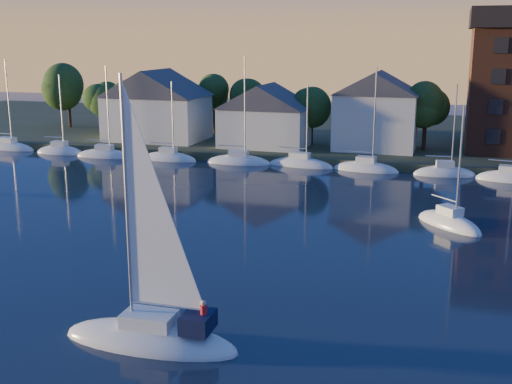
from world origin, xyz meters
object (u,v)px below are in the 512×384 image
at_px(clubhouse_west, 157,104).
at_px(hero_sailboat, 152,333).
at_px(clubhouse_east, 376,110).
at_px(clubhouse_centre, 266,115).
at_px(drifting_sailboat_right, 449,225).

bearing_deg(clubhouse_west, hero_sailboat, -64.69).
bearing_deg(clubhouse_east, clubhouse_west, -178.09).
distance_m(clubhouse_west, clubhouse_east, 30.02).
bearing_deg(clubhouse_west, clubhouse_centre, -3.58).
xyz_separation_m(clubhouse_west, clubhouse_east, (30.00, 1.00, 0.07)).
relative_size(clubhouse_west, clubhouse_centre, 1.18).
distance_m(clubhouse_centre, hero_sailboat, 54.51).
bearing_deg(clubhouse_centre, drifting_sailboat_right, -49.53).
bearing_deg(clubhouse_east, clubhouse_centre, -171.87).
height_order(clubhouse_centre, drifting_sailboat_right, drifting_sailboat_right).
bearing_deg(hero_sailboat, drifting_sailboat_right, -119.14).
xyz_separation_m(clubhouse_west, hero_sailboat, (25.74, -54.44, -5.33)).
bearing_deg(drifting_sailboat_right, clubhouse_west, -170.48).
distance_m(clubhouse_centre, drifting_sailboat_right, 36.70).
relative_size(clubhouse_west, drifting_sailboat_right, 1.25).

